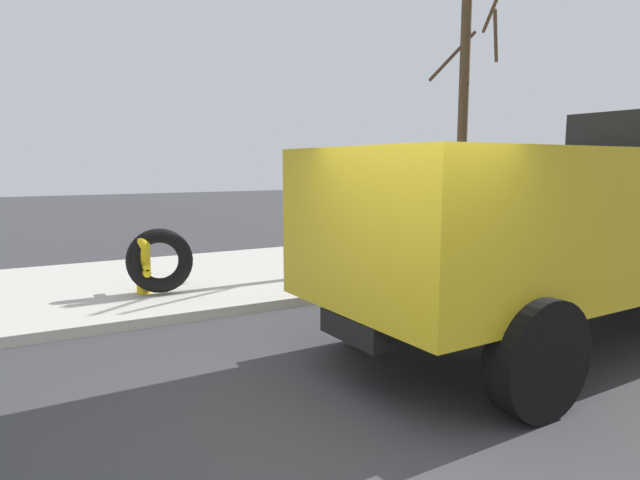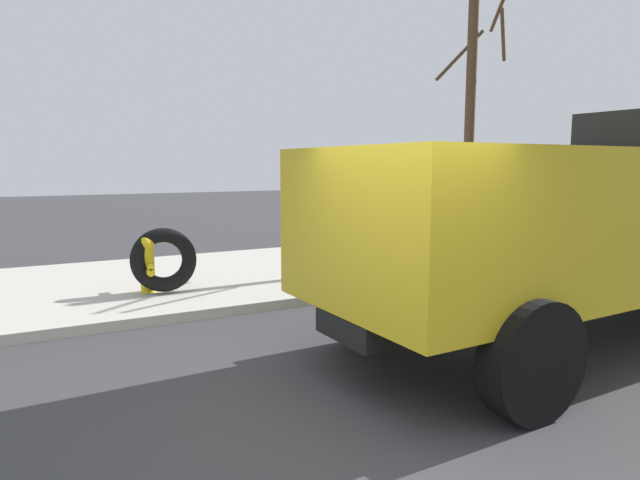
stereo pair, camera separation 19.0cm
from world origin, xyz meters
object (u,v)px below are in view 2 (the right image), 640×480
(fire_hydrant, at_px, (147,262))
(bare_tree, at_px, (471,125))
(loose_tire, at_px, (164,260))
(dump_truck_yellow, at_px, (588,214))

(fire_hydrant, relative_size, bare_tree, 0.17)
(fire_hydrant, distance_m, loose_tire, 0.27)
(loose_tire, distance_m, bare_tree, 6.98)
(fire_hydrant, height_order, dump_truck_yellow, dump_truck_yellow)
(fire_hydrant, distance_m, bare_tree, 7.22)
(loose_tire, relative_size, bare_tree, 0.19)
(fire_hydrant, bearing_deg, dump_truck_yellow, -45.14)
(loose_tire, bearing_deg, fire_hydrant, 154.39)
(fire_hydrant, height_order, bare_tree, bare_tree)
(loose_tire, height_order, dump_truck_yellow, dump_truck_yellow)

